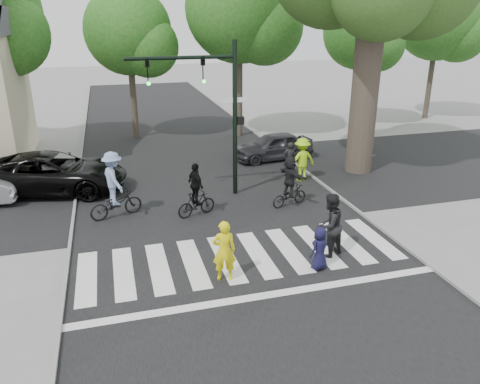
# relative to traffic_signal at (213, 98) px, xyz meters

# --- Properties ---
(ground) EXTENTS (120.00, 120.00, 0.00)m
(ground) POSITION_rel_traffic_signal_xyz_m (-0.35, -6.20, -3.90)
(ground) COLOR gray
(ground) RESTS_ON ground
(road_stem) EXTENTS (10.00, 70.00, 0.01)m
(road_stem) POSITION_rel_traffic_signal_xyz_m (-0.35, -1.20, -3.90)
(road_stem) COLOR black
(road_stem) RESTS_ON ground
(road_cross) EXTENTS (70.00, 10.00, 0.01)m
(road_cross) POSITION_rel_traffic_signal_xyz_m (-0.35, 1.80, -3.89)
(road_cross) COLOR black
(road_cross) RESTS_ON ground
(curb_left) EXTENTS (0.10, 70.00, 0.10)m
(curb_left) POSITION_rel_traffic_signal_xyz_m (-5.40, -1.20, -3.85)
(curb_left) COLOR gray
(curb_left) RESTS_ON ground
(curb_right) EXTENTS (0.10, 70.00, 0.10)m
(curb_right) POSITION_rel_traffic_signal_xyz_m (4.70, -1.20, -3.85)
(curb_right) COLOR gray
(curb_right) RESTS_ON ground
(crosswalk) EXTENTS (10.00, 3.85, 0.01)m
(crosswalk) POSITION_rel_traffic_signal_xyz_m (-0.35, -5.54, -3.89)
(crosswalk) COLOR silver
(crosswalk) RESTS_ON ground
(traffic_signal) EXTENTS (4.45, 0.29, 6.00)m
(traffic_signal) POSITION_rel_traffic_signal_xyz_m (0.00, 0.00, 0.00)
(traffic_signal) COLOR black
(traffic_signal) RESTS_ON ground
(bg_tree_2) EXTENTS (5.04, 4.80, 8.40)m
(bg_tree_2) POSITION_rel_traffic_signal_xyz_m (-2.11, 10.42, 1.88)
(bg_tree_2) COLOR brown
(bg_tree_2) RESTS_ON ground
(bg_tree_3) EXTENTS (6.30, 6.00, 10.20)m
(bg_tree_3) POSITION_rel_traffic_signal_xyz_m (3.95, 9.07, 3.04)
(bg_tree_3) COLOR brown
(bg_tree_3) RESTS_ON ground
(bg_tree_4) EXTENTS (4.83, 4.60, 8.15)m
(bg_tree_4) POSITION_rel_traffic_signal_xyz_m (11.88, 9.93, 1.73)
(bg_tree_4) COLOR brown
(bg_tree_4) RESTS_ON ground
(bg_tree_5) EXTENTS (5.67, 5.40, 9.30)m
(bg_tree_5) POSITION_rel_traffic_signal_xyz_m (17.92, 10.50, 2.46)
(bg_tree_5) COLOR brown
(bg_tree_5) RESTS_ON ground
(pedestrian_woman) EXTENTS (0.69, 0.50, 1.75)m
(pedestrian_woman) POSITION_rel_traffic_signal_xyz_m (-1.18, -6.31, -3.02)
(pedestrian_woman) COLOR yellow
(pedestrian_woman) RESTS_ON ground
(pedestrian_child) EXTENTS (0.75, 0.64, 1.29)m
(pedestrian_child) POSITION_rel_traffic_signal_xyz_m (1.56, -6.48, -3.26)
(pedestrian_child) COLOR #141234
(pedestrian_child) RESTS_ON ground
(pedestrian_adult) EXTENTS (1.18, 1.08, 1.97)m
(pedestrian_adult) POSITION_rel_traffic_signal_xyz_m (2.18, -5.80, -2.91)
(pedestrian_adult) COLOR black
(pedestrian_adult) RESTS_ON ground
(cyclist_left) EXTENTS (2.02, 1.41, 2.42)m
(cyclist_left) POSITION_rel_traffic_signal_xyz_m (-3.89, -1.12, -2.85)
(cyclist_left) COLOR black
(cyclist_left) RESTS_ON ground
(cyclist_mid) EXTENTS (1.57, 1.00, 1.98)m
(cyclist_mid) POSITION_rel_traffic_signal_xyz_m (-1.09, -1.79, -3.09)
(cyclist_mid) COLOR black
(cyclist_mid) RESTS_ON ground
(cyclist_right) EXTENTS (1.63, 1.51, 1.96)m
(cyclist_right) POSITION_rel_traffic_signal_xyz_m (2.49, -1.81, -3.03)
(cyclist_right) COLOR black
(cyclist_right) RESTS_ON ground
(car_suv) EXTENTS (6.31, 3.92, 1.63)m
(car_suv) POSITION_rel_traffic_signal_xyz_m (-6.26, 2.20, -3.09)
(car_suv) COLOR black
(car_suv) RESTS_ON ground
(car_grey) EXTENTS (4.14, 2.02, 1.36)m
(car_grey) POSITION_rel_traffic_signal_xyz_m (3.95, 4.12, -3.22)
(car_grey) COLOR #2F2F34
(car_grey) RESTS_ON ground
(bystander_hivis) EXTENTS (1.30, 0.84, 1.90)m
(bystander_hivis) POSITION_rel_traffic_signal_xyz_m (4.07, 0.78, -2.95)
(bystander_hivis) COLOR #A6E914
(bystander_hivis) RESTS_ON ground
(bystander_dark) EXTENTS (0.67, 0.54, 1.60)m
(bystander_dark) POSITION_rel_traffic_signal_xyz_m (3.76, 1.39, -3.10)
(bystander_dark) COLOR black
(bystander_dark) RESTS_ON ground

